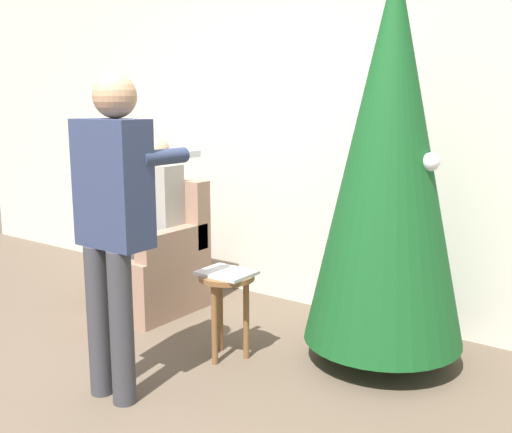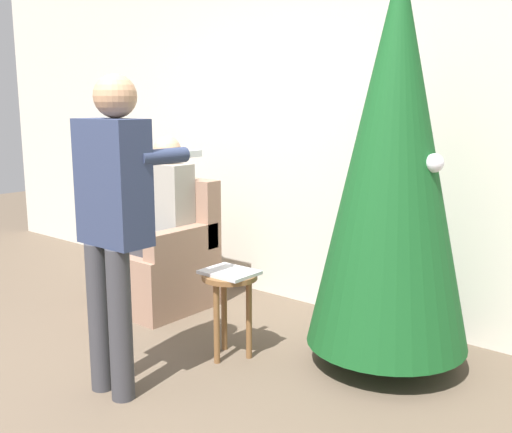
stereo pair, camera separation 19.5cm
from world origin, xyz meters
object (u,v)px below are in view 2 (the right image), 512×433
object	(u,v)px
christmas_tree	(393,158)
person_seated	(161,215)
person_standing	(114,209)
side_stool	(230,292)
armchair	(165,262)

from	to	relation	value
christmas_tree	person_seated	bearing A→B (deg)	-174.77
person_standing	side_stool	size ratio (longest dim) A/B	3.18
christmas_tree	person_seated	xyz separation A→B (m)	(-1.75, -0.16, -0.51)
person_seated	side_stool	world-z (taller)	person_seated
christmas_tree	person_standing	xyz separation A→B (m)	(-0.93, -1.19, -0.23)
armchair	person_seated	world-z (taller)	person_seated
person_seated	person_standing	distance (m)	1.34
person_seated	side_stool	distance (m)	1.09
person_seated	person_standing	world-z (taller)	person_standing
armchair	person_seated	size ratio (longest dim) A/B	0.75
christmas_tree	armchair	xyz separation A→B (m)	(-1.75, -0.14, -0.87)
christmas_tree	person_standing	size ratio (longest dim) A/B	1.38
christmas_tree	person_standing	world-z (taller)	christmas_tree
side_stool	armchair	bearing A→B (deg)	159.54
armchair	christmas_tree	bearing A→B (deg)	4.45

